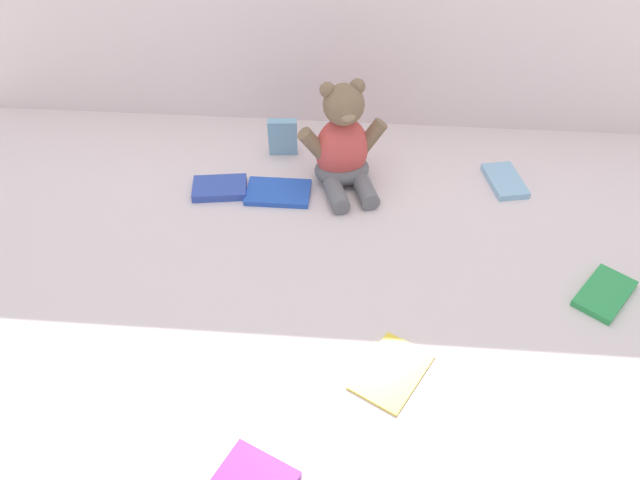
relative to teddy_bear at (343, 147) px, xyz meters
The scene contains 9 objects.
ground_plane 0.23m from the teddy_bear, 99.44° to the right, with size 3.20×3.20×0.00m, color silver.
teddy_bear is the anchor object (origin of this frame).
book_case_0 0.59m from the teddy_bear, 32.16° to the right, with size 0.07×0.13×0.01m, color green.
book_case_1 0.17m from the teddy_bear, 147.42° to the left, with size 0.07×0.02×0.09m, color #77ACCB.
book_case_2 0.53m from the teddy_bear, 78.09° to the right, with size 0.09×0.13×0.01m, color yellow.
book_case_3 0.17m from the teddy_bear, 155.25° to the right, with size 0.09×0.14×0.01m, color blue.
book_case_4 0.28m from the teddy_bear, 166.99° to the right, with size 0.08×0.12×0.02m, color #314BAC.
book_case_5 0.37m from the teddy_bear, ahead, with size 0.07×0.12×0.01m, color #87B8DC.
book_case_6 0.72m from the teddy_bear, 96.83° to the right, with size 0.08×0.11×0.01m, color purple.
Camera 1 is at (0.07, -0.90, 0.84)m, focal length 34.83 mm.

